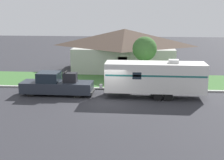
% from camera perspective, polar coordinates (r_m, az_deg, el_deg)
% --- Properties ---
extents(ground_plane, '(120.00, 120.00, 0.00)m').
position_cam_1_polar(ground_plane, '(24.99, -0.47, -3.92)').
color(ground_plane, '#2D2D33').
extents(curb_strip, '(80.00, 0.30, 0.14)m').
position_cam_1_polar(curb_strip, '(28.57, 0.29, -1.62)').
color(curb_strip, '#ADADA8').
rests_on(curb_strip, ground_plane).
extents(lawn_strip, '(80.00, 7.00, 0.03)m').
position_cam_1_polar(lawn_strip, '(32.12, 0.87, -0.09)').
color(lawn_strip, '#3D6B33').
rests_on(lawn_strip, ground_plane).
extents(house_across_street, '(12.57, 8.61, 4.89)m').
position_cam_1_polar(house_across_street, '(38.11, 2.31, 5.80)').
color(house_across_street, '#B2B2A8').
rests_on(house_across_street, ground_plane).
extents(pickup_truck, '(6.20, 1.91, 2.06)m').
position_cam_1_polar(pickup_truck, '(27.11, -10.14, -0.88)').
color(pickup_truck, black).
rests_on(pickup_truck, ground_plane).
extents(travel_trailer, '(9.10, 2.26, 3.21)m').
position_cam_1_polar(travel_trailer, '(25.97, 7.88, 0.55)').
color(travel_trailer, black).
rests_on(travel_trailer, ground_plane).
extents(mailbox, '(0.48, 0.20, 1.26)m').
position_cam_1_polar(mailbox, '(30.19, -8.18, 0.79)').
color(mailbox, brown).
rests_on(mailbox, ground_plane).
extents(tree_in_yard, '(2.40, 2.40, 4.60)m').
position_cam_1_polar(tree_in_yard, '(30.88, 5.99, 5.66)').
color(tree_in_yard, brown).
rests_on(tree_in_yard, ground_plane).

